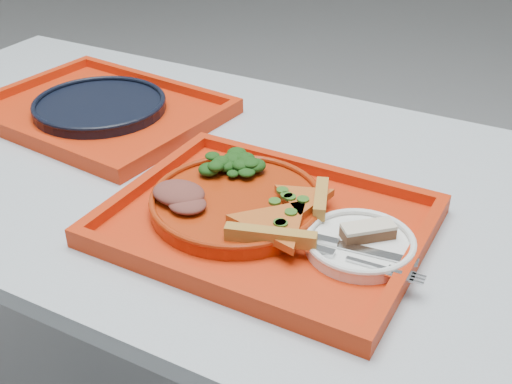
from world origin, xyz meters
TOP-DOWN VIEW (x-y plane):
  - table at (0.00, 0.00)m, footprint 1.60×0.80m
  - tray_main at (0.16, -0.12)m, footprint 0.45×0.35m
  - tray_far at (-0.31, 0.08)m, footprint 0.48×0.40m
  - dinner_plate at (0.11, -0.11)m, footprint 0.26×0.26m
  - side_plate at (0.31, -0.12)m, footprint 0.15×0.15m
  - navy_plate at (-0.31, 0.08)m, footprint 0.26×0.26m
  - pizza_slice_a at (0.19, -0.15)m, footprint 0.16×0.17m
  - pizza_slice_b at (0.20, -0.07)m, footprint 0.13×0.12m
  - salad_heap at (0.06, -0.04)m, footprint 0.08×0.07m
  - meat_portion at (0.03, -0.15)m, footprint 0.08×0.07m
  - dessert_bar at (0.31, -0.10)m, footprint 0.07×0.07m
  - knife at (0.30, -0.14)m, footprint 0.19×0.03m
  - fork at (0.30, -0.16)m, footprint 0.19×0.03m

SIDE VIEW (x-z plane):
  - table at x=0.00m, z-range 0.30..1.05m
  - tray_main at x=0.16m, z-range 0.75..0.76m
  - tray_far at x=-0.31m, z-range 0.75..0.76m
  - side_plate at x=0.31m, z-range 0.76..0.78m
  - navy_plate at x=-0.31m, z-range 0.76..0.78m
  - dinner_plate at x=0.11m, z-range 0.76..0.78m
  - knife at x=0.30m, z-range 0.78..0.78m
  - fork at x=0.30m, z-range 0.78..0.78m
  - dessert_bar at x=0.31m, z-range 0.78..0.80m
  - pizza_slice_a at x=0.19m, z-range 0.78..0.80m
  - pizza_slice_b at x=0.20m, z-range 0.78..0.80m
  - meat_portion at x=0.03m, z-range 0.78..0.80m
  - salad_heap at x=0.06m, z-range 0.78..0.82m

